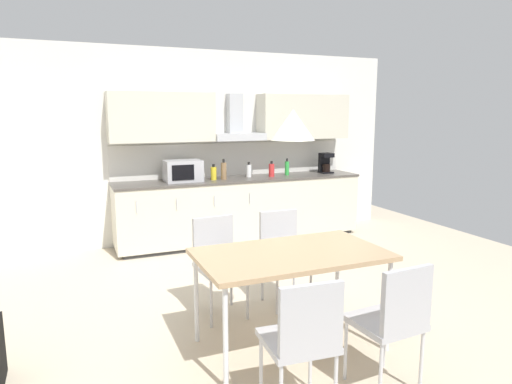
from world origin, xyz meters
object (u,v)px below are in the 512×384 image
object	(u,v)px
bottle_green	(287,168)
dining_table	(291,258)
chair_near_left	(303,334)
chair_far_right	(283,248)
chair_far_left	(218,256)
bottle_brown	(224,171)
coffee_maker	(325,163)
bottle_yellow	(214,173)
microwave	(183,171)
bottle_red	(272,170)
bottle_white	(249,171)
chair_near_right	(394,315)
pendant_lamp	(293,125)

from	to	relation	value
bottle_green	dining_table	xyz separation A→B (m)	(-1.45, -2.96, -0.29)
chair_near_left	chair_far_right	xyz separation A→B (m)	(0.64, 1.58, 0.00)
chair_far_right	chair_near_left	bearing A→B (deg)	-112.12
chair_far_left	dining_table	bearing A→B (deg)	-67.67
bottle_brown	chair_far_left	distance (m)	2.30
coffee_maker	chair_far_right	xyz separation A→B (m)	(-1.78, -2.18, -0.51)
bottle_yellow	bottle_brown	distance (m)	0.14
microwave	bottle_red	bearing A→B (deg)	-1.61
bottle_yellow	chair_far_left	bearing A→B (deg)	-106.80
bottle_white	chair_near_left	distance (m)	4.00
bottle_yellow	chair_near_right	world-z (taller)	bottle_yellow
bottle_yellow	chair_far_right	xyz separation A→B (m)	(-0.00, -2.14, -0.45)
microwave	bottle_yellow	xyz separation A→B (m)	(0.42, -0.02, -0.05)
bottle_white	chair_near_right	distance (m)	3.85
chair_near_right	bottle_green	bearing A→B (deg)	73.33
chair_far_left	chair_near_left	distance (m)	1.58
chair_far_left	pendant_lamp	bearing A→B (deg)	-67.67
chair_near_right	bottle_yellow	bearing A→B (deg)	90.03
bottle_green	chair_near_right	bearing A→B (deg)	-106.67
bottle_red	bottle_green	bearing A→B (deg)	11.02
bottle_brown	chair_near_right	distance (m)	3.73
bottle_green	chair_far_right	world-z (taller)	bottle_green
bottle_white	chair_far_left	world-z (taller)	bottle_white
bottle_green	bottle_white	bearing A→B (deg)	176.61
chair_near_left	dining_table	bearing A→B (deg)	67.72
bottle_green	bottle_red	xyz separation A→B (m)	(-0.27, -0.05, -0.01)
pendant_lamp	chair_near_right	bearing A→B (deg)	-67.76
bottle_white	pendant_lamp	bearing A→B (deg)	-106.05
bottle_green	bottle_brown	bearing A→B (deg)	-176.39
bottle_brown	dining_table	world-z (taller)	bottle_brown
bottle_white	dining_table	distance (m)	3.13
microwave	chair_far_left	world-z (taller)	microwave
coffee_maker	pendant_lamp	bearing A→B (deg)	-125.19
bottle_green	chair_near_right	world-z (taller)	bottle_green
chair_near_left	chair_far_left	bearing A→B (deg)	90.03
dining_table	chair_far_right	world-z (taller)	chair_far_right
chair_near_right	chair_far_right	size ratio (longest dim) A/B	1.00
bottle_yellow	bottle_red	bearing A→B (deg)	-1.36
bottle_yellow	chair_far_left	distance (m)	2.28
bottle_red	coffee_maker	bearing A→B (deg)	3.86
microwave	chair_near_left	world-z (taller)	microwave
microwave	pendant_lamp	distance (m)	3.02
bottle_brown	dining_table	xyz separation A→B (m)	(-0.46, -2.90, -0.31)
bottle_green	bottle_red	world-z (taller)	bottle_green
chair_near_left	chair_near_right	bearing A→B (deg)	-0.00
microwave	bottle_brown	xyz separation A→B (m)	(0.55, -0.05, -0.02)
microwave	bottle_red	xyz separation A→B (m)	(1.27, -0.04, -0.05)
pendant_lamp	microwave	bearing A→B (deg)	91.86
microwave	bottle_white	bearing A→B (deg)	3.09
bottle_white	chair_far_right	size ratio (longest dim) A/B	0.24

